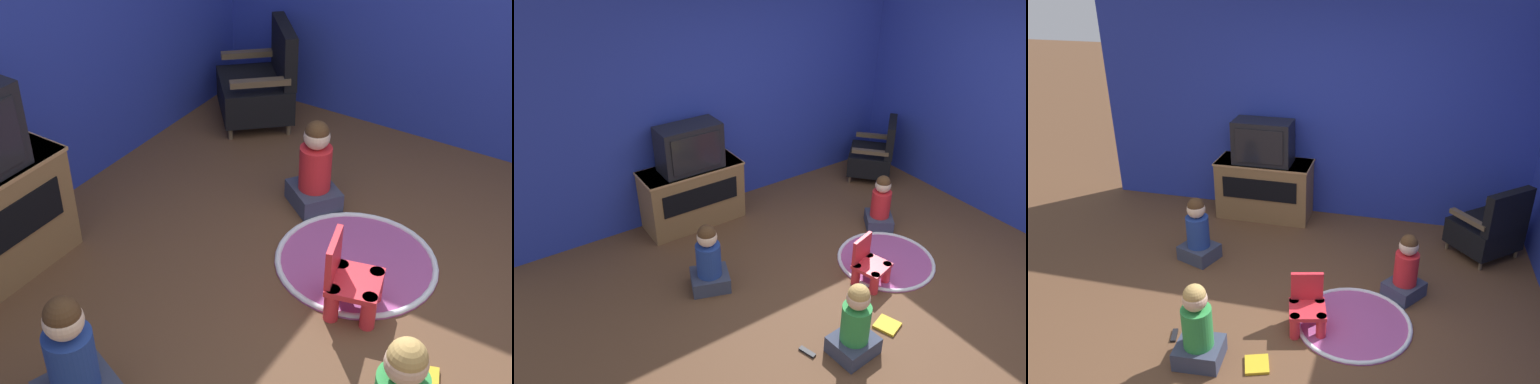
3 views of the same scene
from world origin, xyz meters
The scene contains 12 objects.
ground_plane centered at (0.00, 0.00, 0.00)m, with size 30.00×30.00×0.00m, color brown.
wall_back centered at (-0.36, 2.46, 1.42)m, with size 5.28×0.12×2.83m.
tv_cabinet centered at (-0.86, 2.15, 0.37)m, with size 1.15×0.47×0.72m.
television centered at (-0.86, 2.12, 0.97)m, with size 0.69×0.36×0.51m.
black_armchair centered at (1.69, 1.82, 0.32)m, with size 0.83×0.82×0.82m.
yellow_kid_chair centered at (0.07, 0.21, 0.18)m, with size 0.37×0.36×0.48m.
play_mat centered at (0.46, 0.35, 0.01)m, with size 1.01×1.01×0.04m.
child_watching_left centered at (-0.67, -0.39, 0.31)m, with size 0.39×0.34×0.71m.
child_watching_center centered at (-1.26, 1.01, 0.31)m, with size 0.45×0.42×0.71m.
child_watching_right centered at (0.87, 0.87, 0.28)m, with size 0.43×0.44×0.66m.
book centered at (-0.21, -0.34, 0.01)m, with size 0.24×0.25×0.02m.
remote_control centered at (-0.99, -0.19, 0.01)m, with size 0.08×0.16×0.02m.
Camera 3 is at (0.72, -3.18, 2.87)m, focal length 35.00 mm.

